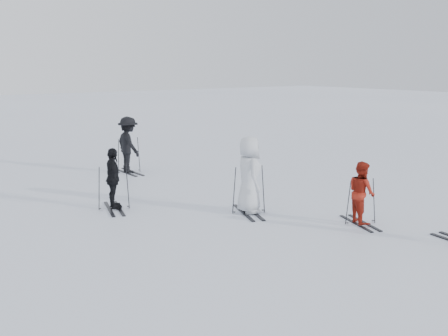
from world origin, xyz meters
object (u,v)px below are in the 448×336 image
Objects in this scene: skier_uphill_left at (113,179)px; skier_uphill_far at (128,145)px; skier_red at (362,193)px; skier_grey at (249,176)px.

skier_uphill_far is (2.63, 4.37, 0.17)m from skier_uphill_left.
skier_uphill_far reaches higher than skier_red.
skier_grey is (-1.57, 2.36, 0.24)m from skier_red.
skier_uphill_left is at bearing 69.30° from skier_grey.
skier_red is 0.76× the size of skier_grey.
skier_uphill_left is at bearing 61.62° from skier_red.
skier_red is at bearing -121.38° from skier_uphill_left.
skier_grey reaches higher than skier_uphill_far.
skier_uphill_left is 0.82× the size of skier_uphill_far.
skier_red is 0.93× the size of skier_uphill_left.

